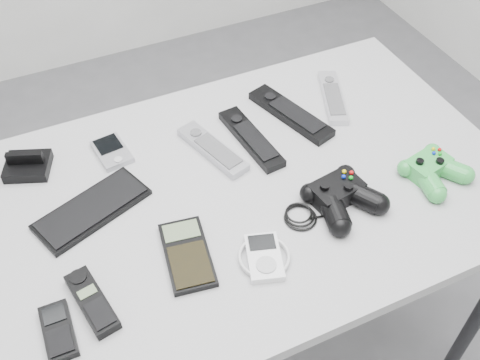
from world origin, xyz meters
name	(u,v)px	position (x,y,z in m)	size (l,w,h in m)	color
floor	(216,347)	(0.00, 0.00, 0.00)	(3.50, 3.50, 0.00)	slate
desk	(247,206)	(0.08, -0.05, 0.72)	(1.17, 0.75, 0.79)	#A7A7AA
pda_keyboard	(92,209)	(-0.25, 0.02, 0.79)	(0.24, 0.10, 0.01)	black
dock_bracket	(26,162)	(-0.34, 0.20, 0.81)	(0.10, 0.08, 0.05)	black
pda	(112,151)	(-0.16, 0.17, 0.79)	(0.07, 0.10, 0.02)	#A0A1A7
remote_silver_a	(212,149)	(0.05, 0.08, 0.80)	(0.05, 0.20, 0.02)	#A0A1A7
remote_black_a	(251,138)	(0.15, 0.07, 0.80)	(0.05, 0.22, 0.02)	black
remote_black_b	(291,113)	(0.28, 0.11, 0.80)	(0.06, 0.24, 0.02)	black
remote_silver_b	(333,97)	(0.41, 0.13, 0.80)	(0.05, 0.20, 0.02)	silver
mobile_phone	(58,331)	(-0.37, -0.23, 0.80)	(0.05, 0.11, 0.02)	black
cordless_handset	(92,301)	(-0.30, -0.20, 0.80)	(0.05, 0.15, 0.02)	black
calculator	(187,254)	(-0.11, -0.17, 0.79)	(0.09, 0.17, 0.02)	black
mp3_player	(264,257)	(0.03, -0.24, 0.80)	(0.10, 0.11, 0.02)	white
controller_black	(341,195)	(0.24, -0.18, 0.81)	(0.26, 0.16, 0.05)	black
controller_green	(433,168)	(0.46, -0.20, 0.81)	(0.13, 0.14, 0.05)	green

